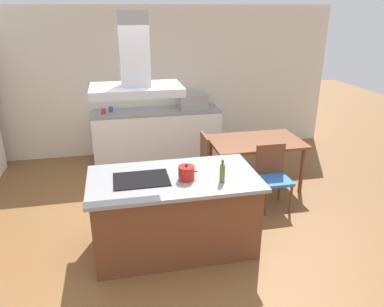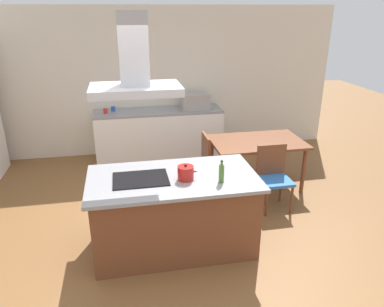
{
  "view_description": "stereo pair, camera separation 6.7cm",
  "coord_description": "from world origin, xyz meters",
  "px_view_note": "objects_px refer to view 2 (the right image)",
  "views": [
    {
      "loc": [
        -0.57,
        -3.66,
        2.64
      ],
      "look_at": [
        0.29,
        0.4,
        1.0
      ],
      "focal_mm": 34.49,
      "sensor_mm": 36.0,
      "label": 1
    },
    {
      "loc": [
        -0.5,
        -3.67,
        2.64
      ],
      "look_at": [
        0.29,
        0.4,
        1.0
      ],
      "focal_mm": 34.49,
      "sensor_mm": 36.0,
      "label": 2
    }
  ],
  "objects_px": {
    "olive_oil_bottle": "(221,173)",
    "coffee_mug_red": "(106,111)",
    "coffee_mug_blue": "(113,109)",
    "chair_at_left_end": "(199,160)",
    "tea_kettle": "(186,173)",
    "cooktop": "(141,179)",
    "dining_table": "(257,146)",
    "range_hood": "(134,68)",
    "countertop_microwave": "(195,101)",
    "chair_facing_island": "(273,173)"
  },
  "relations": [
    {
      "from": "tea_kettle",
      "to": "coffee_mug_blue",
      "type": "xyz_separation_m",
      "value": [
        -0.78,
        3.05,
        -0.03
      ]
    },
    {
      "from": "countertop_microwave",
      "to": "chair_facing_island",
      "type": "xyz_separation_m",
      "value": [
        0.66,
        -2.2,
        -0.53
      ]
    },
    {
      "from": "olive_oil_bottle",
      "to": "coffee_mug_red",
      "type": "distance_m",
      "value": 3.33
    },
    {
      "from": "coffee_mug_blue",
      "to": "countertop_microwave",
      "type": "bearing_deg",
      "value": -3.05
    },
    {
      "from": "coffee_mug_blue",
      "to": "chair_facing_island",
      "type": "bearing_deg",
      "value": -46.56
    },
    {
      "from": "olive_oil_bottle",
      "to": "coffee_mug_blue",
      "type": "height_order",
      "value": "olive_oil_bottle"
    },
    {
      "from": "countertop_microwave",
      "to": "coffee_mug_red",
      "type": "distance_m",
      "value": 1.63
    },
    {
      "from": "olive_oil_bottle",
      "to": "coffee_mug_red",
      "type": "bearing_deg",
      "value": 112.54
    },
    {
      "from": "cooktop",
      "to": "chair_at_left_end",
      "type": "xyz_separation_m",
      "value": [
        0.94,
        1.35,
        -0.4
      ]
    },
    {
      "from": "coffee_mug_blue",
      "to": "dining_table",
      "type": "xyz_separation_m",
      "value": [
        2.16,
        -1.61,
        -0.28
      ]
    },
    {
      "from": "olive_oil_bottle",
      "to": "chair_at_left_end",
      "type": "distance_m",
      "value": 1.66
    },
    {
      "from": "coffee_mug_blue",
      "to": "chair_at_left_end",
      "type": "relative_size",
      "value": 0.1
    },
    {
      "from": "coffee_mug_blue",
      "to": "dining_table",
      "type": "height_order",
      "value": "coffee_mug_blue"
    },
    {
      "from": "olive_oil_bottle",
      "to": "coffee_mug_blue",
      "type": "bearing_deg",
      "value": 109.74
    },
    {
      "from": "chair_facing_island",
      "to": "range_hood",
      "type": "relative_size",
      "value": 0.99
    },
    {
      "from": "dining_table",
      "to": "chair_at_left_end",
      "type": "distance_m",
      "value": 0.93
    },
    {
      "from": "countertop_microwave",
      "to": "coffee_mug_blue",
      "type": "height_order",
      "value": "countertop_microwave"
    },
    {
      "from": "cooktop",
      "to": "chair_facing_island",
      "type": "distance_m",
      "value": 2.02
    },
    {
      "from": "olive_oil_bottle",
      "to": "chair_at_left_end",
      "type": "bearing_deg",
      "value": 86.55
    },
    {
      "from": "tea_kettle",
      "to": "coffee_mug_red",
      "type": "bearing_deg",
      "value": 107.3
    },
    {
      "from": "tea_kettle",
      "to": "chair_facing_island",
      "type": "bearing_deg",
      "value": 29.5
    },
    {
      "from": "olive_oil_bottle",
      "to": "range_hood",
      "type": "distance_m",
      "value": 1.4
    },
    {
      "from": "range_hood",
      "to": "coffee_mug_blue",
      "type": "bearing_deg",
      "value": 95.77
    },
    {
      "from": "coffee_mug_red",
      "to": "coffee_mug_blue",
      "type": "height_order",
      "value": "same"
    },
    {
      "from": "olive_oil_bottle",
      "to": "range_hood",
      "type": "xyz_separation_m",
      "value": [
        -0.85,
        0.23,
        1.1
      ]
    },
    {
      "from": "chair_at_left_end",
      "to": "olive_oil_bottle",
      "type": "bearing_deg",
      "value": -93.45
    },
    {
      "from": "countertop_microwave",
      "to": "range_hood",
      "type": "bearing_deg",
      "value": -112.56
    },
    {
      "from": "chair_at_left_end",
      "to": "range_hood",
      "type": "height_order",
      "value": "range_hood"
    },
    {
      "from": "tea_kettle",
      "to": "cooktop",
      "type": "bearing_deg",
      "value": 169.14
    },
    {
      "from": "chair_facing_island",
      "to": "tea_kettle",
      "type": "bearing_deg",
      "value": -150.5
    },
    {
      "from": "tea_kettle",
      "to": "range_hood",
      "type": "bearing_deg",
      "value": 169.14
    },
    {
      "from": "tea_kettle",
      "to": "coffee_mug_red",
      "type": "height_order",
      "value": "tea_kettle"
    },
    {
      "from": "countertop_microwave",
      "to": "coffee_mug_blue",
      "type": "relative_size",
      "value": 5.56
    },
    {
      "from": "range_hood",
      "to": "dining_table",
      "type": "bearing_deg",
      "value": 36.0
    },
    {
      "from": "cooktop",
      "to": "range_hood",
      "type": "xyz_separation_m",
      "value": [
        0.0,
        0.0,
        1.2
      ]
    },
    {
      "from": "coffee_mug_blue",
      "to": "chair_at_left_end",
      "type": "xyz_separation_m",
      "value": [
        1.24,
        -1.61,
        -0.44
      ]
    },
    {
      "from": "coffee_mug_blue",
      "to": "chair_facing_island",
      "type": "relative_size",
      "value": 0.1
    },
    {
      "from": "coffee_mug_red",
      "to": "chair_facing_island",
      "type": "xyz_separation_m",
      "value": [
        2.29,
        -2.16,
        -0.44
      ]
    },
    {
      "from": "olive_oil_bottle",
      "to": "dining_table",
      "type": "relative_size",
      "value": 0.18
    },
    {
      "from": "coffee_mug_blue",
      "to": "range_hood",
      "type": "bearing_deg",
      "value": -84.23
    },
    {
      "from": "range_hood",
      "to": "chair_facing_island",
      "type": "bearing_deg",
      "value": 20.21
    },
    {
      "from": "coffee_mug_red",
      "to": "coffee_mug_blue",
      "type": "relative_size",
      "value": 1.0
    },
    {
      "from": "chair_at_left_end",
      "to": "countertop_microwave",
      "type": "bearing_deg",
      "value": 80.54
    },
    {
      "from": "cooktop",
      "to": "coffee_mug_blue",
      "type": "distance_m",
      "value": 2.97
    },
    {
      "from": "dining_table",
      "to": "chair_facing_island",
      "type": "height_order",
      "value": "chair_facing_island"
    },
    {
      "from": "cooktop",
      "to": "tea_kettle",
      "type": "distance_m",
      "value": 0.5
    },
    {
      "from": "cooktop",
      "to": "coffee_mug_blue",
      "type": "relative_size",
      "value": 6.67
    },
    {
      "from": "coffee_mug_red",
      "to": "chair_facing_island",
      "type": "bearing_deg",
      "value": -43.38
    },
    {
      "from": "coffee_mug_blue",
      "to": "chair_facing_island",
      "type": "height_order",
      "value": "coffee_mug_blue"
    },
    {
      "from": "chair_at_left_end",
      "to": "range_hood",
      "type": "xyz_separation_m",
      "value": [
        -0.94,
        -1.35,
        1.59
      ]
    }
  ]
}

